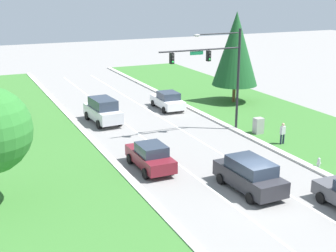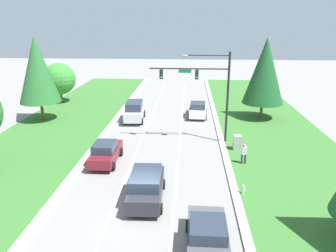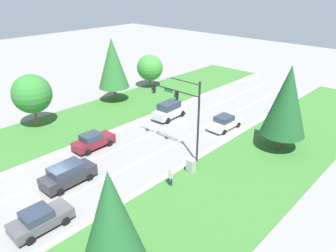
% 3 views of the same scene
% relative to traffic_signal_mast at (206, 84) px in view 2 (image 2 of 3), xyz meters
% --- Properties ---
extents(ground_plane, '(160.00, 160.00, 0.00)m').
position_rel_traffic_signal_mast_xyz_m(ground_plane, '(-4.03, -11.73, -5.38)').
color(ground_plane, gray).
extents(curb_strip_right, '(0.50, 90.00, 0.15)m').
position_rel_traffic_signal_mast_xyz_m(curb_strip_right, '(1.62, -11.73, -5.30)').
color(curb_strip_right, beige).
rests_on(curb_strip_right, ground_plane).
extents(curb_strip_left, '(0.50, 90.00, 0.15)m').
position_rel_traffic_signal_mast_xyz_m(curb_strip_left, '(-9.68, -11.73, -5.30)').
color(curb_strip_left, beige).
rests_on(curb_strip_left, ground_plane).
extents(grass_verge_right, '(10.00, 90.00, 0.08)m').
position_rel_traffic_signal_mast_xyz_m(grass_verge_right, '(6.87, -11.73, -5.34)').
color(grass_verge_right, '#38702D').
rests_on(grass_verge_right, ground_plane).
extents(lane_stripe_inner_left, '(0.14, 81.00, 0.01)m').
position_rel_traffic_signal_mast_xyz_m(lane_stripe_inner_left, '(-5.83, -11.73, -5.38)').
color(lane_stripe_inner_left, white).
rests_on(lane_stripe_inner_left, ground_plane).
extents(lane_stripe_inner_right, '(0.14, 81.00, 0.01)m').
position_rel_traffic_signal_mast_xyz_m(lane_stripe_inner_right, '(-2.23, -11.73, -5.38)').
color(lane_stripe_inner_right, white).
rests_on(lane_stripe_inner_right, ground_plane).
extents(traffic_signal_mast, '(6.98, 0.41, 8.14)m').
position_rel_traffic_signal_mast_xyz_m(traffic_signal_mast, '(0.00, 0.00, 0.00)').
color(traffic_signal_mast, black).
rests_on(traffic_signal_mast, ground_plane).
extents(burgundy_sedan, '(2.00, 4.51, 1.72)m').
position_rel_traffic_signal_mast_xyz_m(burgundy_sedan, '(-7.85, -5.21, -4.52)').
color(burgundy_sedan, maroon).
rests_on(burgundy_sedan, ground_plane).
extents(white_sedan, '(2.19, 4.70, 1.69)m').
position_rel_traffic_signal_mast_xyz_m(white_sedan, '(-0.43, 8.37, -4.54)').
color(white_sedan, white).
rests_on(white_sedan, ground_plane).
extents(charcoal_suv, '(2.24, 4.82, 1.89)m').
position_rel_traffic_signal_mast_xyz_m(charcoal_suv, '(-3.97, -10.59, -4.41)').
color(charcoal_suv, '#28282D').
rests_on(charcoal_suv, ground_plane).
extents(silver_suv, '(2.30, 4.96, 2.17)m').
position_rel_traffic_signal_mast_xyz_m(silver_suv, '(-7.46, 6.29, -4.27)').
color(silver_suv, silver).
rests_on(silver_suv, ground_plane).
extents(graphite_sedan, '(2.14, 4.36, 1.63)m').
position_rel_traffic_signal_mast_xyz_m(graphite_sedan, '(-0.45, -15.02, -4.56)').
color(graphite_sedan, '#4C4C51').
rests_on(graphite_sedan, ground_plane).
extents(utility_cabinet, '(0.70, 0.60, 1.34)m').
position_rel_traffic_signal_mast_xyz_m(utility_cabinet, '(2.74, -1.93, -4.71)').
color(utility_cabinet, '#9E9E99').
rests_on(utility_cabinet, ground_plane).
extents(pedestrian, '(0.41, 0.27, 1.69)m').
position_rel_traffic_signal_mast_xyz_m(pedestrian, '(2.83, -4.84, -4.44)').
color(pedestrian, '#232842').
rests_on(pedestrian, ground_plane).
extents(fire_hydrant, '(0.34, 0.20, 0.70)m').
position_rel_traffic_signal_mast_xyz_m(fire_hydrant, '(2.08, -9.56, -5.04)').
color(fire_hydrant, '#B7B7BC').
rests_on(fire_hydrant, ground_plane).
extents(conifer_far_right_tree, '(4.49, 4.49, 9.00)m').
position_rel_traffic_signal_mast_xyz_m(conifer_far_right_tree, '(6.74, 7.98, 0.03)').
color(conifer_far_right_tree, brown).
rests_on(conifer_far_right_tree, ground_plane).
extents(oak_far_left_tree, '(4.19, 4.19, 5.38)m').
position_rel_traffic_signal_mast_xyz_m(oak_far_left_tree, '(-18.68, 13.82, -2.10)').
color(oak_far_left_tree, brown).
rests_on(oak_far_left_tree, ground_plane).
extents(conifer_mid_left_tree, '(4.37, 4.37, 9.14)m').
position_rel_traffic_signal_mast_xyz_m(conifer_mid_left_tree, '(-17.66, 5.60, 0.26)').
color(conifer_mid_left_tree, brown).
rests_on(conifer_mid_left_tree, ground_plane).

